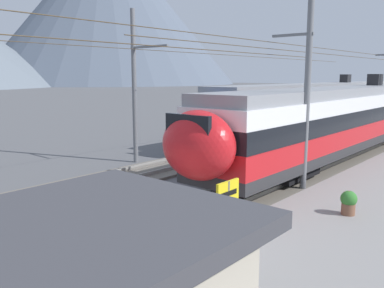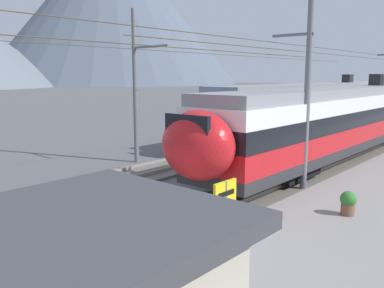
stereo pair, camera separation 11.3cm
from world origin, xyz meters
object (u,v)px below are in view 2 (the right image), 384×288
Objects in this scene: potted_plant_platform_edge at (96,286)px; potted_plant_by_shelter at (348,202)px; catenary_mast_far_side at (137,84)px; platform_sign at (225,206)px; catenary_mast_mid at (305,92)px; train_far_track at (323,104)px; train_near_platform at (348,117)px.

potted_plant_by_shelter is (7.82, -1.58, 0.01)m from potted_plant_platform_edge.
potted_plant_by_shelter is at bearing -99.27° from catenary_mast_far_side.
platform_sign is (-7.23, -10.93, -2.20)m from catenary_mast_far_side.
catenary_mast_mid reaches higher than potted_plant_platform_edge.
train_far_track is 28.57m from potted_plant_platform_edge.
train_far_track is at bearing -6.65° from catenary_mast_far_side.
catenary_mast_mid is at bearing -85.45° from catenary_mast_far_side.
train_near_platform is 38.45× the size of potted_plant_platform_edge.
train_near_platform is 11.65m from catenary_mast_far_side.
platform_sign reaches higher than potted_plant_by_shelter.
train_far_track reaches higher than potted_plant_by_shelter.
catenary_mast_far_side reaches higher than platform_sign.
potted_plant_by_shelter is (-10.66, -4.07, -1.46)m from train_near_platform.
platform_sign is 2.84× the size of potted_plant_platform_edge.
catenary_mast_far_side is 55.78× the size of potted_plant_by_shelter.
train_near_platform is 18.70m from potted_plant_platform_edge.
train_far_track is 43.36× the size of potted_plant_platform_edge.
train_near_platform reaches higher than platform_sign.
catenary_mast_mid is at bearing 15.54° from platform_sign.
train_near_platform is at bearing 7.69° from potted_plant_platform_edge.
catenary_mast_far_side is 14.26m from potted_plant_platform_edge.
platform_sign is 5.48m from potted_plant_by_shelter.
potted_plant_platform_edge is at bearing 157.92° from platform_sign.
platform_sign is at bearing -22.08° from potted_plant_platform_edge.
catenary_mast_mid is 10.91m from potted_plant_platform_edge.
train_far_track reaches higher than potted_plant_platform_edge.
train_far_track is 0.75× the size of catenary_mast_mid.
potted_plant_platform_edge is 7.98m from potted_plant_by_shelter.
catenary_mast_far_side is at bearing 45.68° from potted_plant_platform_edge.
platform_sign is at bearing 173.83° from potted_plant_by_shelter.
potted_plant_platform_edge is at bearing -164.00° from train_far_track.
catenary_mast_far_side is at bearing 139.74° from train_near_platform.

